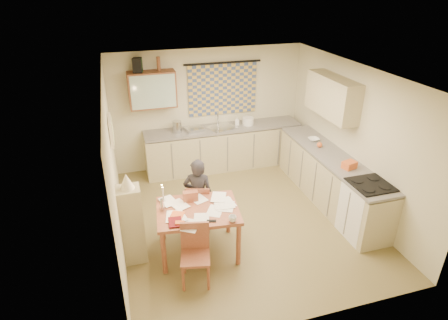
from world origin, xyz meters
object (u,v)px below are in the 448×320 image
object	(u,v)px
counter_right	(330,179)
chair_far	(199,214)
stove	(366,210)
shelf_stand	(132,225)
counter_back	(223,148)
dining_table	(199,230)
person	(198,196)

from	to	relation	value
counter_right	chair_far	xyz separation A→B (m)	(-2.47, -0.14, -0.19)
stove	shelf_stand	distance (m)	3.57
counter_back	dining_table	distance (m)	2.82
counter_right	person	xyz separation A→B (m)	(-2.48, -0.20, 0.19)
shelf_stand	stove	bearing A→B (deg)	-7.30
counter_right	stove	size ratio (longest dim) A/B	3.13
dining_table	chair_far	size ratio (longest dim) A/B	1.52
counter_right	stove	xyz separation A→B (m)	(0.00, -1.07, 0.02)
shelf_stand	counter_right	bearing A→B (deg)	9.92
counter_back	shelf_stand	bearing A→B (deg)	-129.91
counter_back	person	world-z (taller)	person
shelf_stand	counter_back	bearing A→B (deg)	50.09
dining_table	counter_back	bearing A→B (deg)	72.43
stove	shelf_stand	xyz separation A→B (m)	(-3.54, 0.45, 0.13)
counter_back	dining_table	bearing A→B (deg)	-113.93
counter_right	dining_table	world-z (taller)	counter_right
stove	chair_far	world-z (taller)	stove
counter_back	person	xyz separation A→B (m)	(-1.02, -2.06, 0.19)
person	stove	bearing A→B (deg)	-178.69
person	shelf_stand	xyz separation A→B (m)	(-1.06, -0.42, -0.04)
counter_back	shelf_stand	world-z (taller)	shelf_stand
stove	shelf_stand	world-z (taller)	shelf_stand
shelf_stand	dining_table	bearing A→B (deg)	-5.96
person	counter_right	bearing A→B (deg)	-154.73
counter_right	chair_far	world-z (taller)	counter_right
shelf_stand	chair_far	bearing A→B (deg)	24.07
counter_right	counter_back	bearing A→B (deg)	128.11
stove	dining_table	distance (m)	2.63
counter_back	counter_right	distance (m)	2.37
chair_far	shelf_stand	size ratio (longest dim) A/B	0.69
chair_far	person	world-z (taller)	person
chair_far	person	bearing A→B (deg)	94.01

